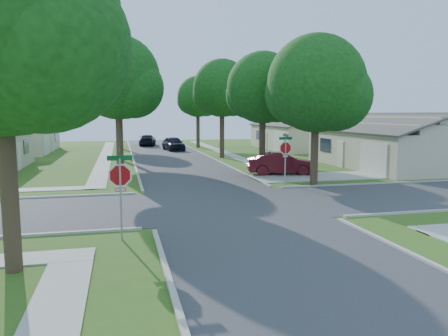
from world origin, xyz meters
TOP-DOWN VIEW (x-y plane):
  - ground at (0.00, 0.00)m, footprint 100.00×100.00m
  - road_ns at (0.00, 0.00)m, footprint 7.00×100.00m
  - sidewalk_ne at (6.10, 26.00)m, footprint 1.20×40.00m
  - sidewalk_nw at (-6.10, 26.00)m, footprint 1.20×40.00m
  - driveway at (7.90, 7.10)m, footprint 8.80×3.60m
  - stop_sign_sw at (-4.70, -4.70)m, footprint 1.05×0.80m
  - stop_sign_ne at (4.70, 4.70)m, footprint 1.05×0.80m
  - tree_e_near at (4.75, 9.01)m, footprint 4.97×4.80m
  - tree_e_mid at (4.76, 21.01)m, footprint 5.59×5.40m
  - tree_e_far at (4.75, 34.01)m, footprint 5.17×5.00m
  - tree_w_near at (-4.64, 9.01)m, footprint 5.38×5.20m
  - tree_w_mid at (-4.64, 21.01)m, footprint 5.80×5.60m
  - tree_w_far at (-4.65, 34.01)m, footprint 4.76×4.60m
  - tree_sw_corner at (-7.44, -6.99)m, footprint 6.21×6.00m
  - tree_ne_corner at (6.36, 4.21)m, footprint 5.80×5.60m
  - house_ne_near at (15.99, 11.00)m, footprint 8.42×13.60m
  - house_ne_far at (15.99, 29.00)m, footprint 8.42×13.60m
  - house_nw_far at (-15.99, 32.00)m, footprint 8.42×13.60m
  - car_driveway at (6.00, 8.70)m, footprint 4.88×2.53m
  - car_curb_east at (1.20, 30.24)m, footprint 2.47×4.86m
  - car_curb_west at (-1.20, 38.40)m, footprint 2.58×5.12m

SIDE VIEW (x-z plane):
  - ground at x=0.00m, z-range 0.00..0.00m
  - road_ns at x=0.00m, z-range -0.01..0.01m
  - sidewalk_ne at x=6.10m, z-range 0.00..0.04m
  - sidewalk_nw at x=-6.10m, z-range 0.00..0.04m
  - driveway at x=7.90m, z-range 0.00..0.05m
  - car_curb_west at x=-1.20m, z-range 0.00..1.42m
  - car_driveway at x=6.00m, z-range 0.00..1.53m
  - car_curb_east at x=1.20m, z-range 0.00..1.59m
  - house_ne_near at x=15.99m, z-range -0.60..3.63m
  - house_ne_far at x=15.99m, z-range -0.60..3.63m
  - house_nw_far at x=-15.99m, z-range -0.60..3.63m
  - stop_sign_sw at x=-4.70m, z-range 0.54..3.52m
  - stop_sign_ne at x=4.70m, z-range 0.54..3.52m
  - tree_w_far at x=-4.65m, z-range 1.49..9.52m
  - tree_ne_corner at x=6.36m, z-range 1.26..9.92m
  - tree_e_near at x=4.75m, z-range 1.50..9.78m
  - tree_e_far at x=4.75m, z-range 1.62..10.34m
  - tree_w_near at x=-4.64m, z-range 1.63..10.60m
  - tree_e_mid at x=4.76m, z-range 1.64..10.86m
  - tree_sw_corner at x=-7.44m, z-range 1.49..11.04m
  - tree_w_mid at x=-4.64m, z-range 1.71..11.27m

